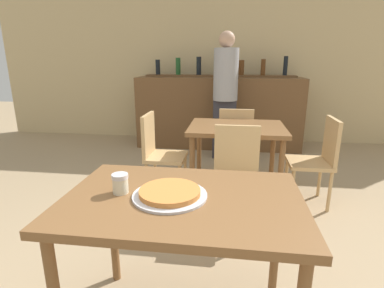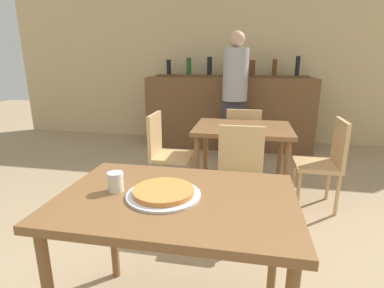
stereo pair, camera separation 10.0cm
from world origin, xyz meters
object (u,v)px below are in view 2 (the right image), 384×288
object	(u,v)px
chair_far_side_left	(165,149)
cheese_shaker	(116,182)
chair_far_side_front	(240,172)
chair_far_side_right	(326,158)
chair_far_side_back	(243,140)
pizza_tray	(164,193)
person_standing	(235,92)

from	to	relation	value
chair_far_side_left	cheese_shaker	size ratio (longest dim) A/B	9.01
chair_far_side_front	cheese_shaker	bearing A→B (deg)	-117.59
chair_far_side_right	chair_far_side_back	bearing A→B (deg)	-123.44
pizza_tray	person_standing	bearing A→B (deg)	86.63
chair_far_side_back	cheese_shaker	distance (m)	2.24
chair_far_side_back	person_standing	world-z (taller)	person_standing
chair_far_side_front	chair_far_side_right	bearing A→B (deg)	33.44
chair_far_side_front	chair_far_side_right	xyz separation A→B (m)	(0.79, 0.52, 0.00)
chair_far_side_left	cheese_shaker	world-z (taller)	cheese_shaker
chair_far_side_front	chair_far_side_left	xyz separation A→B (m)	(-0.79, 0.52, 0.00)
chair_far_side_front	pizza_tray	xyz separation A→B (m)	(-0.33, -1.10, 0.30)
person_standing	pizza_tray	bearing A→B (deg)	-93.37
cheese_shaker	person_standing	world-z (taller)	person_standing
chair_far_side_right	person_standing	world-z (taller)	person_standing
chair_far_side_left	pizza_tray	xyz separation A→B (m)	(0.46, -1.62, 0.30)
cheese_shaker	chair_far_side_front	bearing A→B (deg)	62.41
chair_far_side_front	chair_far_side_right	world-z (taller)	same
chair_far_side_left	person_standing	xyz separation A→B (m)	(0.64, 1.35, 0.46)
chair_far_side_front	cheese_shaker	world-z (taller)	cheese_shaker
chair_far_side_front	person_standing	xyz separation A→B (m)	(-0.15, 1.87, 0.46)
cheese_shaker	chair_far_side_left	bearing A→B (deg)	97.75
chair_far_side_right	cheese_shaker	size ratio (longest dim) A/B	9.01
chair_far_side_back	chair_far_side_left	distance (m)	0.95
chair_far_side_back	cheese_shaker	bearing A→B (deg)	75.04
chair_far_side_left	chair_far_side_right	world-z (taller)	same
chair_far_side_right	cheese_shaker	xyz separation A→B (m)	(-1.36, -1.61, 0.33)
chair_far_side_left	chair_far_side_right	distance (m)	1.58
chair_far_side_front	person_standing	world-z (taller)	person_standing
chair_far_side_left	chair_far_side_back	bearing A→B (deg)	-56.56
chair_far_side_front	chair_far_side_left	size ratio (longest dim) A/B	1.00
chair_far_side_back	chair_far_side_left	size ratio (longest dim) A/B	1.00
chair_far_side_front	pizza_tray	distance (m)	1.19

